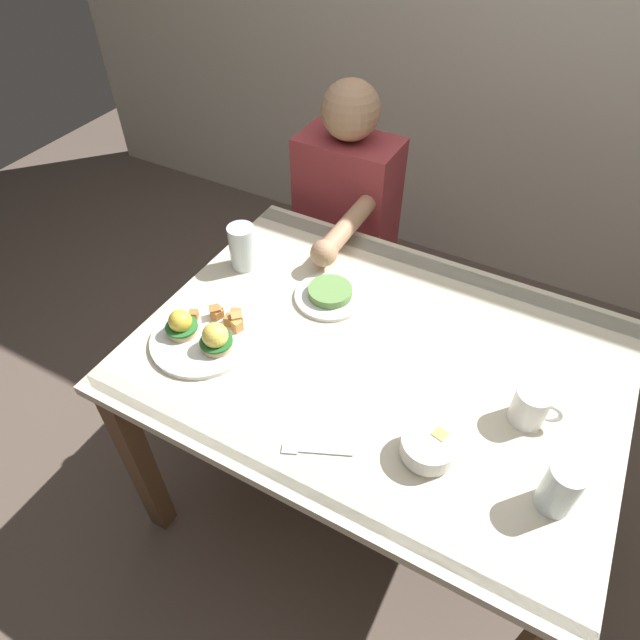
{
  "coord_description": "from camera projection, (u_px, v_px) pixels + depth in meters",
  "views": [
    {
      "loc": [
        0.31,
        -0.89,
        1.78
      ],
      "look_at": [
        -0.17,
        0.0,
        0.78
      ],
      "focal_mm": 30.67,
      "sensor_mm": 36.0,
      "label": 1
    }
  ],
  "objects": [
    {
      "name": "water_glass_near",
      "position": [
        559.0,
        490.0,
        1.07
      ],
      "size": [
        0.07,
        0.07,
        0.12
      ],
      "color": "silver",
      "rests_on": "dining_table"
    },
    {
      "name": "diner_person",
      "position": [
        344.0,
        221.0,
        1.96
      ],
      "size": [
        0.34,
        0.54,
        1.14
      ],
      "color": "#33333D",
      "rests_on": "ground_plane"
    },
    {
      "name": "coffee_mug",
      "position": [
        532.0,
        406.0,
        1.21
      ],
      "size": [
        0.11,
        0.08,
        0.09
      ],
      "color": "white",
      "rests_on": "dining_table"
    },
    {
      "name": "fruit_bowl",
      "position": [
        429.0,
        447.0,
        1.16
      ],
      "size": [
        0.12,
        0.12,
        0.06
      ],
      "color": "white",
      "rests_on": "dining_table"
    },
    {
      "name": "ground_plane",
      "position": [
        362.0,
        494.0,
        1.91
      ],
      "size": [
        6.0,
        6.0,
        0.0
      ],
      "primitive_type": "plane",
      "color": "brown"
    },
    {
      "name": "side_plate",
      "position": [
        330.0,
        294.0,
        1.53
      ],
      "size": [
        0.2,
        0.2,
        0.04
      ],
      "color": "white",
      "rests_on": "dining_table"
    },
    {
      "name": "fork",
      "position": [
        312.0,
        451.0,
        1.19
      ],
      "size": [
        0.15,
        0.08,
        0.0
      ],
      "color": "silver",
      "rests_on": "dining_table"
    },
    {
      "name": "eggs_benedict_plate",
      "position": [
        203.0,
        334.0,
        1.41
      ],
      "size": [
        0.27,
        0.27,
        0.09
      ],
      "color": "white",
      "rests_on": "dining_table"
    },
    {
      "name": "water_glass_far",
      "position": [
        243.0,
        249.0,
        1.6
      ],
      "size": [
        0.08,
        0.08,
        0.14
      ],
      "color": "silver",
      "rests_on": "dining_table"
    },
    {
      "name": "dining_table",
      "position": [
        375.0,
        379.0,
        1.47
      ],
      "size": [
        1.2,
        0.9,
        0.74
      ],
      "color": "beige",
      "rests_on": "ground_plane"
    }
  ]
}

